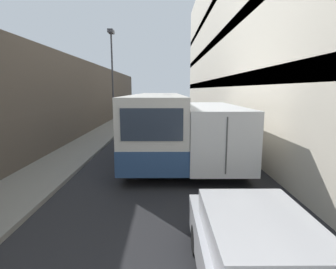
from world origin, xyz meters
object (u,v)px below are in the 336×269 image
Objects in this scene: car_hatchback at (260,260)px; street_lamp at (112,64)px; bus at (158,121)px; box_truck at (207,128)px; panel_van at (149,113)px.

street_lamp is at bearing 108.83° from car_hatchback.
box_truck is at bearing -35.36° from bus.
bus is 2.98× the size of panel_van.
car_hatchback is at bearing -79.76° from bus.
street_lamp reaches higher than panel_van.
panel_van is at bearing 97.84° from car_hatchback.
car_hatchback is 0.35× the size of bus.
car_hatchback is at bearing -93.26° from box_truck.
box_truck reaches higher than panel_van.
panel_van is (-3.73, 14.45, -0.47)m from box_truck.
bus is 1.35× the size of box_truck.
bus reaches higher than box_truck.
box_truck is 9.66m from street_lamp.
car_hatchback is 17.16m from street_lamp.
bus is at bearing -55.66° from street_lamp.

